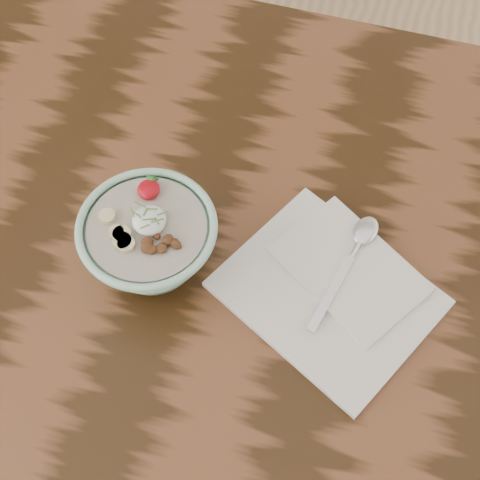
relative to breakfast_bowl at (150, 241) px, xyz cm
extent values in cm
cube|color=black|center=(2.10, 6.71, -7.74)|extent=(160.00, 90.00, 4.00)
cylinder|color=#9DD3B6|center=(0.01, -0.03, -5.20)|extent=(7.51, 7.51, 1.07)
torus|color=#9DD3B6|center=(0.01, -0.03, 3.56)|extent=(17.08, 17.08, 0.98)
cylinder|color=#B9AE99|center=(0.01, -0.03, 3.02)|extent=(14.49, 14.49, 0.89)
ellipsoid|color=white|center=(0.24, 0.55, 4.26)|extent=(4.12, 4.12, 2.27)
ellipsoid|color=#A70712|center=(-1.50, 4.73, 4.17)|extent=(2.55, 2.80, 1.40)
cone|color=#286623|center=(-1.50, 5.88, 4.47)|extent=(1.40, 1.03, 1.52)
ellipsoid|color=#A70712|center=(-1.29, 4.70, 4.20)|extent=(2.64, 2.90, 1.45)
cone|color=#286623|center=(-1.29, 5.89, 4.50)|extent=(1.40, 1.03, 1.52)
cylinder|color=#CCBF86|center=(-1.33, -3.08, 3.87)|extent=(2.09, 2.09, 0.70)
cylinder|color=#CCBF86|center=(-1.93, -2.83, 3.87)|extent=(2.32, 2.32, 0.70)
cylinder|color=#CCBF86|center=(-4.91, -0.13, 3.87)|extent=(2.06, 2.06, 0.70)
cylinder|color=#CCBF86|center=(-3.02, -1.90, 3.87)|extent=(1.87, 1.87, 0.70)
cylinder|color=#CCBF86|center=(-2.31, -1.96, 3.87)|extent=(2.20, 2.20, 0.70)
ellipsoid|color=brown|center=(4.35, -1.49, 3.86)|extent=(1.17, 1.34, 0.86)
ellipsoid|color=brown|center=(1.66, -0.99, 3.87)|extent=(1.43, 1.34, 0.80)
ellipsoid|color=brown|center=(3.95, -1.26, 3.87)|extent=(1.34, 1.33, 0.70)
ellipsoid|color=brown|center=(4.36, -1.60, 3.94)|extent=(1.43, 1.08, 0.99)
ellipsoid|color=brown|center=(3.17, -1.18, 3.99)|extent=(1.59, 1.74, 1.03)
ellipsoid|color=brown|center=(0.96, -2.16, 3.97)|extent=(1.82, 1.71, 0.95)
ellipsoid|color=brown|center=(1.85, -2.92, 3.89)|extent=(1.52, 1.54, 0.93)
ellipsoid|color=brown|center=(1.21, -2.91, 3.97)|extent=(1.56, 1.57, 1.06)
ellipsoid|color=brown|center=(0.96, -2.23, 4.00)|extent=(2.07, 2.09, 1.12)
ellipsoid|color=brown|center=(1.93, -2.96, 3.92)|extent=(1.61, 1.61, 1.00)
ellipsoid|color=brown|center=(2.82, -2.43, 3.94)|extent=(1.80, 1.85, 0.83)
cylinder|color=#4A7B34|center=(-1.31, 0.38, 5.47)|extent=(1.29, 0.59, 0.23)
cylinder|color=#4A7B34|center=(-0.21, 0.86, 5.47)|extent=(0.26, 0.97, 0.21)
cylinder|color=#4A7B34|center=(1.57, 0.17, 5.47)|extent=(1.39, 1.01, 0.23)
cylinder|color=#4A7B34|center=(1.53, 0.08, 5.47)|extent=(0.88, 0.85, 0.22)
cylinder|color=#4A7B34|center=(-1.15, 1.68, 5.47)|extent=(1.60, 0.55, 0.24)
cylinder|color=#4A7B34|center=(-1.12, 0.26, 5.47)|extent=(1.51, 0.81, 0.23)
cylinder|color=#4A7B34|center=(0.56, 0.05, 5.47)|extent=(1.51, 0.75, 0.23)
cylinder|color=#4A7B34|center=(1.81, 1.28, 5.47)|extent=(1.15, 0.97, 0.23)
cylinder|color=#4A7B34|center=(0.41, 1.49, 5.47)|extent=(1.36, 0.45, 0.23)
cylinder|color=#4A7B34|center=(-1.69, 0.45, 5.47)|extent=(0.96, 1.21, 0.23)
cylinder|color=#4A7B34|center=(0.44, -1.02, 5.47)|extent=(0.99, 0.96, 0.22)
cube|color=silver|center=(22.73, 1.78, -5.26)|extent=(31.48, 29.42, 0.96)
cube|color=silver|center=(24.65, 5.62, -4.49)|extent=(22.13, 20.49, 0.58)
cube|color=silver|center=(23.13, 1.35, -4.03)|extent=(3.82, 11.63, 0.36)
cylinder|color=silver|center=(24.86, 8.52, -3.85)|extent=(1.41, 3.13, 0.71)
ellipsoid|color=silver|center=(25.54, 11.37, -3.72)|extent=(4.12, 5.27, 0.97)
camera|label=1|loc=(22.08, -35.94, 71.88)|focal=50.00mm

